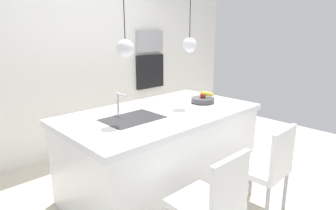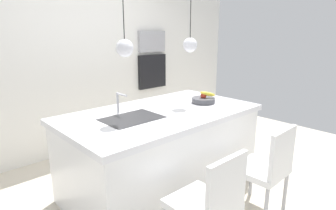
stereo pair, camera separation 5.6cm
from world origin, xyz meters
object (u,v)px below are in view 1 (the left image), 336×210
object	(u,v)px
chair_middle	(267,165)
chair_near	(212,202)
microwave	(149,41)
fruit_bowl	(203,99)
oven	(150,71)

from	to	relation	value
chair_middle	chair_near	bearing A→B (deg)	-179.72
chair_middle	microwave	bearing A→B (deg)	73.61
fruit_bowl	chair_near	bearing A→B (deg)	-137.32
chair_near	chair_middle	world-z (taller)	chair_near
oven	chair_middle	distance (m)	2.76
chair_near	chair_middle	distance (m)	0.84
microwave	oven	size ratio (longest dim) A/B	0.96
oven	chair_middle	xyz separation A→B (m)	(-0.76, -2.59, -0.55)
fruit_bowl	chair_middle	distance (m)	1.06
microwave	chair_middle	bearing A→B (deg)	-106.39
fruit_bowl	oven	distance (m)	1.75
chair_near	oven	bearing A→B (deg)	58.24
microwave	oven	xyz separation A→B (m)	(0.00, 0.00, -0.50)
microwave	fruit_bowl	bearing A→B (deg)	-109.34
microwave	chair_middle	xyz separation A→B (m)	(-0.76, -2.59, -1.05)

